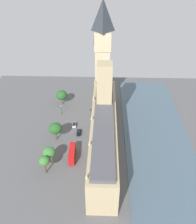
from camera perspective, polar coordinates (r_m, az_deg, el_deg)
ground_plane at (r=120.16m, az=0.26°, el=-7.57°), size 143.61×143.61×0.00m
river_thames at (r=122.78m, az=13.57°, el=-7.60°), size 31.49×129.25×0.25m
parliament_building at (r=115.29m, az=1.28°, el=-3.63°), size 11.42×73.61×36.02m
clock_tower at (r=140.51m, az=1.05°, el=13.46°), size 9.15×9.15×58.16m
car_white_opposite_hall at (r=131.72m, az=-5.42°, el=-2.88°), size 2.20×4.31×1.74m
car_black_under_trees at (r=126.64m, az=-4.40°, el=-4.58°), size 2.13×4.86×1.74m
double_decker_bus_far_end at (r=112.96m, az=-5.89°, el=-9.32°), size 3.03×10.60×4.75m
pedestrian_leading at (r=143.00m, az=-1.64°, el=0.56°), size 0.60×0.50×1.61m
plane_tree_kerbside at (r=109.27m, az=-11.04°, el=-8.97°), size 5.39×5.39×8.80m
plane_tree_midblock at (r=120.91m, az=-9.62°, el=-3.68°), size 6.32×6.32×9.45m
plane_tree_by_river_gate at (r=147.76m, az=-8.26°, el=3.81°), size 6.42×6.42×8.74m
plane_tree_corner at (r=105.58m, az=-12.11°, el=-10.81°), size 4.41×4.41×8.72m
street_lamp_trailing at (r=139.18m, az=-8.34°, el=0.85°), size 0.56×0.56×6.05m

